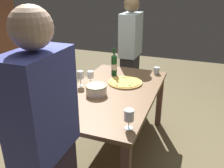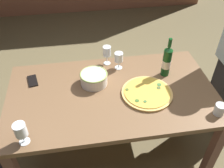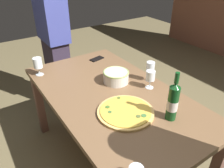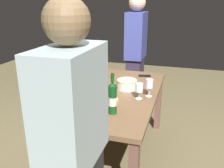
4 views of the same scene
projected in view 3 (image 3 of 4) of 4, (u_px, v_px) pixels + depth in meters
name	position (u px, v px, depth m)	size (l,w,h in m)	color
ground_plane	(112.00, 159.00, 2.10)	(8.00, 8.00, 0.00)	brown
dining_table	(112.00, 103.00, 1.76)	(1.60, 0.90, 0.75)	brown
pizza	(126.00, 112.00, 1.49)	(0.39, 0.39, 0.03)	#E4B463
serving_bowl	(116.00, 76.00, 1.83)	(0.22, 0.22, 0.10)	silver
wine_bottle	(173.00, 102.00, 1.38)	(0.07, 0.07, 0.34)	#12441A
wine_glass_near_pizza	(38.00, 64.00, 1.92)	(0.08, 0.08, 0.16)	white
wine_glass_by_bottle	(150.00, 68.00, 1.82)	(0.07, 0.07, 0.17)	white
wine_glass_far_left	(150.00, 77.00, 1.73)	(0.07, 0.07, 0.15)	white
cell_phone	(97.00, 59.00, 2.26)	(0.07, 0.14, 0.01)	black
person_guest_left	(54.00, 38.00, 2.48)	(0.43, 0.24, 1.71)	#33293B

